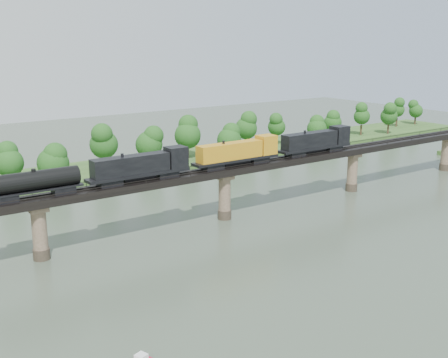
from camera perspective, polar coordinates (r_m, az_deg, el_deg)
ground at (r=101.44m, az=9.94°, el=-8.37°), size 400.00×400.00×0.00m
far_bank at (r=169.11m, az=-10.71°, el=1.08°), size 300.00×24.00×1.60m
bridge at (r=121.37m, az=0.06°, el=-1.61°), size 236.00×30.00×11.50m
bridge_superstructure at (r=119.79m, az=0.06°, el=1.30°), size 220.00×4.90×0.75m
far_treeline at (r=160.29m, az=-12.85°, el=3.18°), size 289.06×17.54×13.60m
freight_train at (r=116.77m, az=-1.75°, el=2.22°), size 85.32×3.32×5.87m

